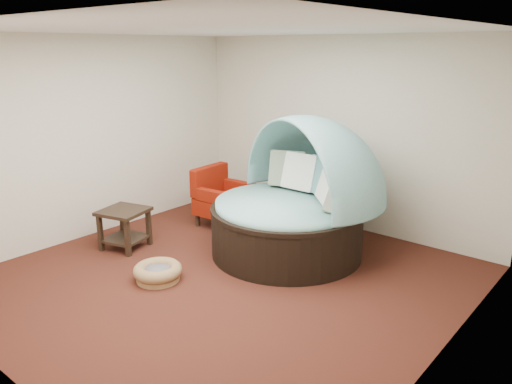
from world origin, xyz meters
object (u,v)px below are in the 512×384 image
Objects in this scene: canopy_daybed at (295,191)px; side_table at (124,223)px; pet_basket at (158,272)px; red_armchair at (222,198)px.

canopy_daybed is 3.78× the size of side_table.
side_table reaches higher than pet_basket.
red_armchair reaches higher than pet_basket.
side_table is at bearing -106.58° from red_armchair.
pet_basket is at bearing -17.92° from side_table.
pet_basket is 0.81× the size of red_armchair.
canopy_daybed reaches higher than red_armchair.
red_armchair is at bearing 112.09° from pet_basket.
red_armchair is (-1.50, 0.19, -0.43)m from canopy_daybed.
pet_basket is 1.04× the size of side_table.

